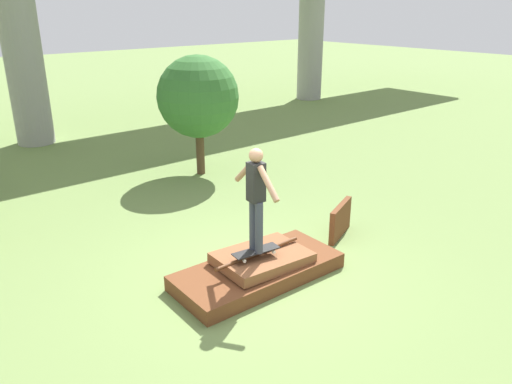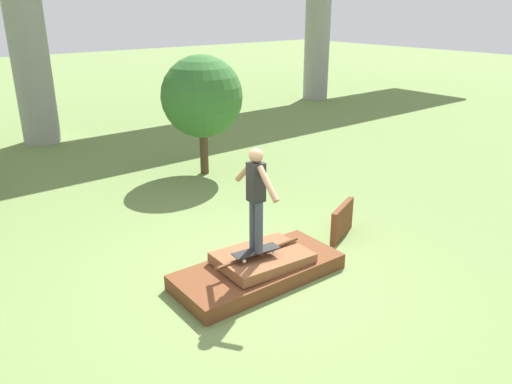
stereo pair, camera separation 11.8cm
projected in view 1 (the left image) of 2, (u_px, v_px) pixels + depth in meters
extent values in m
plane|color=olive|center=(258.00, 278.00, 7.91)|extent=(80.00, 80.00, 0.00)
cube|color=brown|center=(258.00, 271.00, 7.87)|extent=(2.72, 1.27, 0.25)
cube|color=brown|center=(262.00, 258.00, 7.85)|extent=(1.48, 1.07, 0.21)
cylinder|color=#5B3319|center=(258.00, 253.00, 7.76)|extent=(1.63, 0.06, 0.06)
cube|color=brown|center=(340.00, 220.00, 9.26)|extent=(0.93, 0.47, 0.63)
cube|color=black|center=(256.00, 251.00, 7.59)|extent=(0.78, 0.32, 0.01)
cylinder|color=silver|center=(267.00, 247.00, 7.82)|extent=(0.06, 0.04, 0.05)
cylinder|color=silver|center=(274.00, 252.00, 7.67)|extent=(0.06, 0.04, 0.05)
cylinder|color=silver|center=(238.00, 256.00, 7.56)|extent=(0.06, 0.04, 0.05)
cylinder|color=silver|center=(244.00, 261.00, 7.41)|extent=(0.06, 0.04, 0.05)
cylinder|color=#383D4C|center=(253.00, 224.00, 7.51)|extent=(0.12, 0.12, 0.81)
cylinder|color=#383D4C|center=(259.00, 228.00, 7.38)|extent=(0.12, 0.12, 0.81)
cube|color=black|center=(256.00, 182.00, 7.20)|extent=(0.25, 0.24, 0.59)
sphere|color=#A37556|center=(256.00, 155.00, 7.06)|extent=(0.21, 0.21, 0.21)
cylinder|color=#A37556|center=(245.00, 171.00, 7.43)|extent=(0.15, 0.50, 0.44)
cylinder|color=#A37556|center=(268.00, 184.00, 6.92)|extent=(0.15, 0.50, 0.44)
cylinder|color=gray|center=(20.00, 36.00, 14.46)|extent=(1.10, 1.10, 6.42)
cylinder|color=gray|center=(311.00, 25.00, 21.73)|extent=(1.10, 1.10, 6.42)
cylinder|color=#4C3823|center=(200.00, 152.00, 12.60)|extent=(0.21, 0.21, 1.11)
sphere|color=#336B2D|center=(198.00, 97.00, 12.10)|extent=(2.00, 2.00, 2.00)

